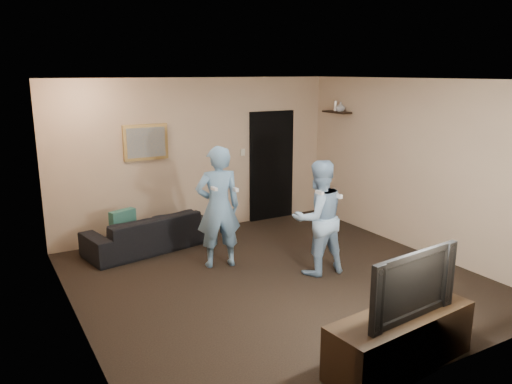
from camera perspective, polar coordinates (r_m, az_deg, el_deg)
ground at (r=6.75m, az=2.24°, el=-9.93°), size 5.00×5.00×0.00m
ceiling at (r=6.19m, az=2.47°, el=12.73°), size 5.00×5.00×0.04m
wall_back at (r=8.52m, az=-6.66°, el=4.11°), size 5.00×0.04×2.60m
wall_front at (r=4.51m, az=19.61°, el=-5.24°), size 5.00×0.04×2.60m
wall_left at (r=5.47m, az=-20.42°, el=-2.04°), size 0.04×5.00×2.60m
wall_right at (r=7.94m, az=17.84°, el=2.84°), size 0.04×5.00×2.60m
sofa at (r=7.91m, az=-12.21°, el=-4.47°), size 2.02×1.08×0.56m
throw_pillow at (r=7.75m, az=-14.97°, el=-3.46°), size 0.42×0.26×0.40m
painting_frame at (r=8.14m, az=-12.49°, el=5.58°), size 0.72×0.05×0.57m
painting_canvas at (r=8.12m, az=-12.44°, el=5.55°), size 0.62×0.01×0.47m
doorway at (r=9.21m, az=1.79°, el=3.01°), size 0.90×0.06×2.00m
light_switch at (r=8.86m, az=-1.53°, el=4.56°), size 0.08×0.02×0.12m
wall_shelf at (r=9.07m, az=9.22°, el=9.00°), size 0.20×0.60×0.03m
shelf_vase at (r=8.99m, az=9.63°, el=9.58°), size 0.17×0.17×0.17m
shelf_figurine at (r=9.10m, az=9.07°, el=9.68°), size 0.06×0.06×0.18m
tv_console at (r=5.03m, az=16.14°, el=-16.03°), size 1.59×0.64×0.55m
television at (r=4.77m, az=16.61°, el=-9.81°), size 1.11×0.24×0.63m
wii_player_left at (r=6.94m, az=-4.33°, el=-1.73°), size 0.70×0.56×1.72m
wii_player_right at (r=6.75m, az=7.12°, el=-2.93°), size 0.81×0.65×1.57m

